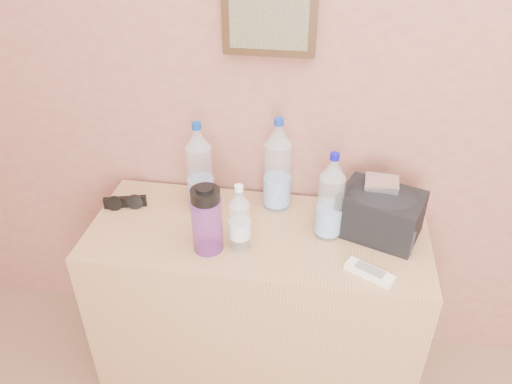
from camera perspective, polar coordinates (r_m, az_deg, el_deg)
picture_frame at (r=1.65m, az=1.53°, el=19.45°), size 0.30×0.03×0.25m
dresser at (r=1.98m, az=0.12°, el=-12.85°), size 1.17×0.49×0.73m
pet_large_b at (r=1.79m, az=-6.45°, el=2.41°), size 0.09×0.09×0.34m
pet_large_c at (r=1.77m, az=2.48°, el=2.62°), size 0.10×0.10×0.35m
pet_large_d at (r=1.66m, az=8.50°, el=-0.96°), size 0.09×0.09×0.32m
pet_small at (r=1.61m, az=-1.89°, el=-3.31°), size 0.07×0.07×0.24m
nalgene_bottle at (r=1.60m, az=-5.65°, el=-3.11°), size 0.10×0.10×0.24m
sunglasses at (r=1.90m, az=-14.71°, el=-1.09°), size 0.17×0.10×0.04m
ac_remote at (r=1.60m, az=12.85°, el=-8.97°), size 0.16×0.12×0.02m
toiletry_bag at (r=1.73m, az=14.03°, el=-2.16°), size 0.31×0.27×0.18m
foil_packet at (r=1.68m, az=14.19°, el=1.00°), size 0.11×0.10×0.02m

